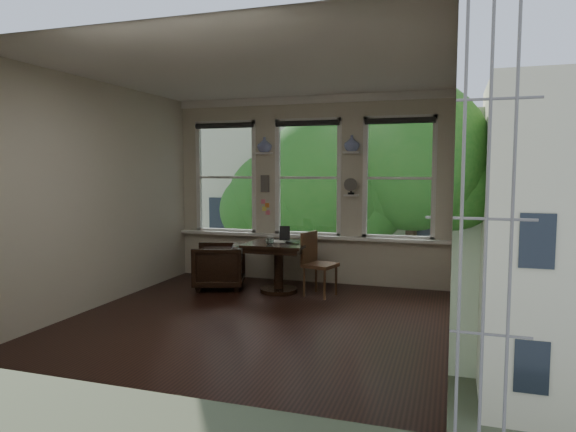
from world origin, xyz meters
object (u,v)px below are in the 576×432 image
(side_chair_right, at_px, (320,265))
(laptop, at_px, (291,242))
(table, at_px, (279,267))
(mug, at_px, (271,239))
(armchair_left, at_px, (219,266))

(side_chair_right, distance_m, laptop, 0.55)
(table, height_order, mug, mug)
(table, xyz_separation_m, mug, (-0.11, -0.04, 0.43))
(table, bearing_deg, side_chair_right, -2.70)
(side_chair_right, distance_m, mug, 0.83)
(mug, bearing_deg, table, 21.08)
(table, height_order, side_chair_right, side_chair_right)
(armchair_left, relative_size, mug, 6.94)
(side_chair_right, bearing_deg, armchair_left, 106.50)
(laptop, height_order, mug, mug)
(armchair_left, relative_size, side_chair_right, 0.83)
(laptop, bearing_deg, mug, -146.13)
(side_chair_right, xyz_separation_m, laptop, (-0.46, 0.01, 0.30))
(armchair_left, xyz_separation_m, laptop, (1.15, 0.03, 0.42))
(side_chair_right, relative_size, mug, 8.39)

